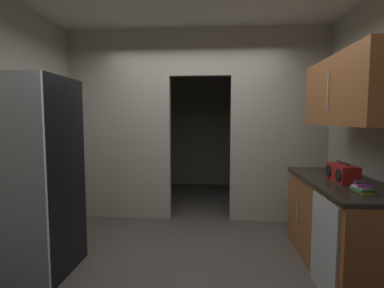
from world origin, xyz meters
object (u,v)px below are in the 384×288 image
refrigerator (31,177)px  book_stack (363,187)px  boombox (342,173)px  dishwasher (324,247)px

refrigerator → book_stack: bearing=-3.5°
refrigerator → boombox: size_ratio=4.77×
boombox → refrigerator: bearing=-175.2°
boombox → dishwasher: bearing=-126.1°
refrigerator → dishwasher: 2.74m
refrigerator → dishwasher: refrigerator is taller
dishwasher → boombox: 0.76m
dishwasher → book_stack: size_ratio=4.72×
boombox → book_stack: size_ratio=2.24×
refrigerator → dishwasher: (2.68, -0.16, -0.53)m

